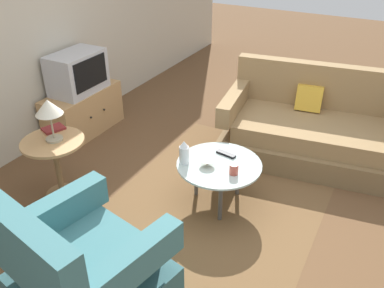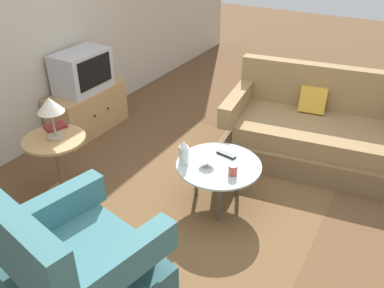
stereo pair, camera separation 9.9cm
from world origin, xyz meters
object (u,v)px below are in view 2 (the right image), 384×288
object	(u,v)px
coffee_table	(219,168)
couch	(319,133)
mug	(233,170)
tv_stand	(88,110)
bowl	(207,162)
book	(56,126)
side_table	(57,154)
television	(82,71)
table_lamp	(50,107)
armchair	(78,267)
vase	(184,152)
tv_remote_dark	(226,154)

from	to	relation	value
coffee_table	couch	bearing A→B (deg)	-24.33
couch	mug	distance (m)	1.36
tv_stand	bowl	size ratio (longest dim) A/B	7.31
tv_stand	book	bearing A→B (deg)	-150.82
side_table	television	size ratio (longest dim) A/B	0.93
table_lamp	mug	size ratio (longest dim) A/B	3.10
armchair	table_lamp	bearing A→B (deg)	152.11
vase	mug	size ratio (longest dim) A/B	1.77
side_table	tv_remote_dark	world-z (taller)	side_table
couch	tv_stand	distance (m)	2.60
tv_stand	book	xyz separation A→B (m)	(-0.90, -0.50, 0.33)
couch	side_table	world-z (taller)	couch
bowl	side_table	bearing A→B (deg)	112.30
tv_stand	bowl	xyz separation A→B (m)	(-0.55, -1.87, 0.19)
side_table	tv_remote_dark	size ratio (longest dim) A/B	3.10
table_lamp	bowl	bearing A→B (deg)	-68.29
vase	bowl	size ratio (longest dim) A/B	1.65
armchair	coffee_table	world-z (taller)	armchair
couch	television	xyz separation A→B (m)	(-0.73, 2.49, 0.44)
mug	book	world-z (taller)	book
side_table	couch	bearing A→B (deg)	-46.13
coffee_table	book	world-z (taller)	book
tv_stand	television	size ratio (longest dim) A/B	1.54
armchair	side_table	distance (m)	1.29
vase	tv_remote_dark	world-z (taller)	vase
television	tv_stand	bearing A→B (deg)	-90.00
armchair	side_table	world-z (taller)	armchair
table_lamp	vase	size ratio (longest dim) A/B	1.75
armchair	bowl	bearing A→B (deg)	91.97
television	bowl	xyz separation A→B (m)	(-0.55, -1.87, -0.29)
couch	television	distance (m)	2.64
table_lamp	bowl	distance (m)	1.38
coffee_table	television	world-z (taller)	television
tv_remote_dark	television	bearing A→B (deg)	179.69
bowl	book	size ratio (longest dim) A/B	0.59
couch	coffee_table	bearing A→B (deg)	57.66
vase	book	world-z (taller)	vase
couch	table_lamp	size ratio (longest dim) A/B	5.30
table_lamp	vase	world-z (taller)	table_lamp
coffee_table	tv_remote_dark	size ratio (longest dim) A/B	3.93
table_lamp	bowl	world-z (taller)	table_lamp
table_lamp	mug	bearing A→B (deg)	-72.06
coffee_table	side_table	xyz separation A→B (m)	(-0.57, 1.31, 0.04)
armchair	coffee_table	size ratio (longest dim) A/B	1.41
armchair	bowl	size ratio (longest dim) A/B	7.94
television	book	distance (m)	1.04
couch	book	world-z (taller)	couch
mug	bowl	bearing A→B (deg)	87.51
couch	tv_stand	size ratio (longest dim) A/B	2.10
bowl	book	xyz separation A→B (m)	(-0.35, 1.36, 0.14)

